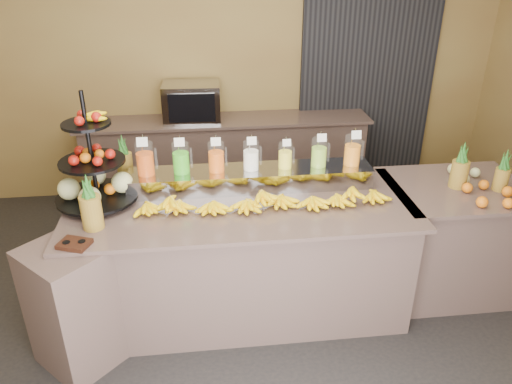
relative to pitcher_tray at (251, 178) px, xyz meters
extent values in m
plane|color=black|center=(-0.10, -0.58, -1.01)|extent=(6.00, 6.00, 0.00)
cube|color=brown|center=(-0.10, 1.93, 0.39)|extent=(6.00, 0.02, 2.80)
cube|color=black|center=(1.50, 1.88, 0.19)|extent=(1.50, 0.06, 2.20)
cube|color=gray|center=(-0.10, -0.28, -0.56)|extent=(2.40, 0.90, 0.90)
cube|color=gray|center=(-0.10, -0.28, -0.09)|extent=(2.50, 1.00, 0.03)
cube|color=gray|center=(-1.25, -0.68, -0.56)|extent=(0.71, 0.71, 0.90)
cube|color=gray|center=(1.60, -0.18, -0.56)|extent=(1.00, 0.80, 0.90)
cube|color=gray|center=(1.60, -0.18, -0.09)|extent=(1.08, 0.88, 0.03)
cube|color=gray|center=(-0.10, 1.67, -0.56)|extent=(3.00, 0.50, 0.90)
cube|color=gray|center=(-0.10, 1.67, -0.09)|extent=(3.10, 0.55, 0.03)
cube|color=gray|center=(0.00, 0.00, 0.00)|extent=(1.85, 0.30, 0.15)
cylinder|color=silver|center=(-0.78, 0.00, 0.20)|extent=(0.13, 0.13, 0.24)
cylinder|color=#D0490E|center=(-0.78, 0.00, 0.16)|extent=(0.12, 0.12, 0.17)
cylinder|color=gray|center=(-0.80, 0.01, 0.25)|extent=(0.01, 0.01, 0.29)
cube|color=white|center=(-0.78, -0.06, 0.35)|extent=(0.08, 0.02, 0.07)
cylinder|color=silver|center=(-0.52, 0.00, 0.19)|extent=(0.13, 0.13, 0.23)
cylinder|color=green|center=(-0.52, 0.00, 0.15)|extent=(0.12, 0.12, 0.16)
cylinder|color=gray|center=(-0.54, 0.01, 0.24)|extent=(0.01, 0.01, 0.27)
cube|color=white|center=(-0.52, -0.06, 0.34)|extent=(0.07, 0.02, 0.06)
cylinder|color=silver|center=(-0.26, 0.00, 0.19)|extent=(0.12, 0.12, 0.22)
cylinder|color=#EA5D0F|center=(-0.26, 0.00, 0.15)|extent=(0.11, 0.11, 0.15)
cylinder|color=gray|center=(-0.28, 0.01, 0.24)|extent=(0.01, 0.01, 0.27)
cube|color=white|center=(-0.26, -0.06, 0.33)|extent=(0.07, 0.02, 0.06)
cylinder|color=silver|center=(0.00, 0.00, 0.18)|extent=(0.12, 0.12, 0.22)
cylinder|color=white|center=(0.00, 0.00, 0.15)|extent=(0.11, 0.11, 0.15)
cylinder|color=gray|center=(-0.01, 0.01, 0.23)|extent=(0.01, 0.01, 0.26)
cube|color=white|center=(0.00, -0.05, 0.32)|extent=(0.07, 0.02, 0.06)
cylinder|color=silver|center=(0.26, 0.00, 0.17)|extent=(0.11, 0.11, 0.20)
cylinder|color=yellow|center=(0.26, 0.00, 0.14)|extent=(0.10, 0.10, 0.13)
cylinder|color=gray|center=(0.25, 0.01, 0.22)|extent=(0.01, 0.01, 0.23)
cube|color=white|center=(0.26, -0.05, 0.30)|extent=(0.06, 0.02, 0.05)
cylinder|color=silver|center=(0.52, 0.00, 0.19)|extent=(0.12, 0.12, 0.22)
cylinder|color=#87BB36|center=(0.52, 0.00, 0.15)|extent=(0.11, 0.11, 0.15)
cylinder|color=gray|center=(0.50, 0.01, 0.24)|extent=(0.01, 0.01, 0.26)
cube|color=white|center=(0.52, -0.06, 0.33)|extent=(0.07, 0.02, 0.06)
cylinder|color=silver|center=(0.78, 0.00, 0.19)|extent=(0.13, 0.13, 0.23)
cylinder|color=orange|center=(0.78, 0.00, 0.15)|extent=(0.12, 0.12, 0.16)
cylinder|color=gray|center=(0.76, 0.01, 0.24)|extent=(0.01, 0.01, 0.27)
cube|color=white|center=(0.78, -0.06, 0.34)|extent=(0.07, 0.02, 0.06)
ellipsoid|color=#E5BB0B|center=(-0.76, -0.31, -0.03)|extent=(0.22, 0.16, 0.09)
ellipsoid|color=#E5BB0B|center=(-0.53, -0.31, -0.03)|extent=(0.22, 0.16, 0.09)
ellipsoid|color=#E5BB0B|center=(-0.30, -0.31, -0.03)|extent=(0.22, 0.16, 0.09)
ellipsoid|color=#E5BB0B|center=(-0.08, -0.31, -0.03)|extent=(0.22, 0.16, 0.09)
ellipsoid|color=#E5BB0B|center=(0.15, -0.31, -0.03)|extent=(0.22, 0.16, 0.09)
ellipsoid|color=#E5BB0B|center=(0.38, -0.31, -0.03)|extent=(0.22, 0.16, 0.09)
ellipsoid|color=#E5BB0B|center=(0.61, -0.31, -0.03)|extent=(0.22, 0.16, 0.09)
ellipsoid|color=#E5BB0B|center=(0.84, -0.31, -0.03)|extent=(0.22, 0.16, 0.09)
ellipsoid|color=#E5BB0B|center=(-0.60, -0.31, 0.03)|extent=(0.18, 0.15, 0.08)
ellipsoid|color=#E5BB0B|center=(0.04, -0.31, 0.03)|extent=(0.18, 0.15, 0.08)
ellipsoid|color=#E5BB0B|center=(0.68, -0.31, 0.03)|extent=(0.18, 0.15, 0.08)
cylinder|color=black|center=(-1.13, -0.12, 0.34)|extent=(0.03, 0.03, 0.83)
cylinder|color=black|center=(-1.13, -0.12, -0.03)|extent=(0.67, 0.67, 0.02)
cylinder|color=black|center=(-1.13, -0.12, 0.25)|extent=(0.52, 0.52, 0.02)
cylinder|color=black|center=(-1.13, -0.12, 0.52)|extent=(0.38, 0.38, 0.02)
sphere|color=beige|center=(-0.95, -0.12, 0.06)|extent=(0.16, 0.16, 0.16)
sphere|color=maroon|center=(-1.00, -0.12, 0.29)|extent=(0.07, 0.07, 0.07)
sphere|color=orange|center=(-1.22, -0.12, 0.02)|extent=(0.08, 0.08, 0.08)
cube|color=black|center=(-1.18, -0.70, -0.06)|extent=(0.22, 0.20, 0.03)
cylinder|color=brown|center=(-1.10, -0.49, 0.04)|extent=(0.14, 0.14, 0.23)
cone|color=#1C4F1A|center=(-1.10, -0.49, 0.24)|extent=(0.07, 0.07, 0.16)
cylinder|color=brown|center=(-0.97, 0.23, 0.04)|extent=(0.12, 0.12, 0.23)
cone|color=#1C4F1A|center=(-0.97, 0.23, 0.24)|extent=(0.06, 0.06, 0.16)
cylinder|color=brown|center=(1.58, -0.18, 0.03)|extent=(0.12, 0.12, 0.21)
cylinder|color=brown|center=(1.87, -0.27, 0.01)|extent=(0.11, 0.11, 0.18)
ellipsoid|color=orange|center=(1.71, -0.40, -0.04)|extent=(0.32, 0.21, 0.08)
cube|color=gray|center=(-0.44, 1.67, 0.12)|extent=(0.60, 0.43, 0.39)
camera|label=1|loc=(-0.36, -3.43, 1.63)|focal=35.00mm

